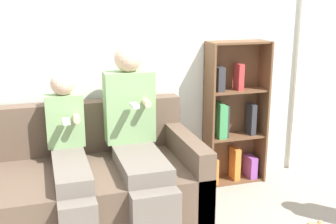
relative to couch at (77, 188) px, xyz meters
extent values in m
cube|color=silver|center=(0.36, 0.50, 0.99)|extent=(10.00, 0.06, 2.55)
cube|color=silver|center=(2.41, 0.45, 0.89)|extent=(0.62, 0.04, 2.34)
cube|color=brown|center=(0.00, -0.11, -0.06)|extent=(1.79, 0.78, 0.44)
cube|color=brown|center=(0.00, 0.35, 0.14)|extent=(1.79, 0.15, 0.85)
cube|color=brown|center=(0.83, -0.11, 0.03)|extent=(0.13, 0.78, 0.63)
cube|color=#70665B|center=(0.45, -0.56, -0.06)|extent=(0.32, 0.12, 0.44)
cube|color=#70665B|center=(0.45, -0.21, 0.21)|extent=(0.32, 0.59, 0.11)
cube|color=#84AD70|center=(0.45, 0.17, 0.54)|extent=(0.38, 0.17, 0.55)
sphere|color=beige|center=(0.45, 0.17, 0.92)|extent=(0.21, 0.21, 0.21)
cylinder|color=beige|center=(0.55, 0.04, 0.60)|extent=(0.05, 0.10, 0.05)
cube|color=white|center=(0.45, -0.01, 0.60)|extent=(0.05, 0.12, 0.02)
cube|color=#70665B|center=(-0.04, -0.18, 0.21)|extent=(0.24, 0.63, 0.11)
cube|color=#84AD70|center=(-0.04, 0.20, 0.47)|extent=(0.28, 0.12, 0.40)
sphere|color=beige|center=(-0.04, 0.20, 0.75)|extent=(0.18, 0.18, 0.18)
cylinder|color=beige|center=(0.03, 0.08, 0.51)|extent=(0.05, 0.10, 0.05)
cube|color=white|center=(-0.04, 0.03, 0.51)|extent=(0.05, 0.12, 0.02)
cube|color=brown|center=(1.18, 0.34, 0.36)|extent=(0.02, 0.23, 1.28)
cube|color=brown|center=(1.71, 0.34, 0.36)|extent=(0.02, 0.23, 1.28)
cube|color=brown|center=(1.45, 0.45, 0.36)|extent=(0.54, 0.02, 1.28)
cube|color=brown|center=(1.45, 0.34, -0.27)|extent=(0.51, 0.20, 0.02)
cube|color=brown|center=(1.45, 0.34, 0.15)|extent=(0.51, 0.20, 0.02)
cube|color=brown|center=(1.45, 0.34, 0.57)|extent=(0.51, 0.20, 0.02)
cube|color=brown|center=(1.45, 0.34, 0.99)|extent=(0.51, 0.20, 0.02)
cube|color=orange|center=(1.25, 0.34, -0.15)|extent=(0.04, 0.16, 0.23)
cube|color=#333338|center=(1.34, 0.34, 0.30)|extent=(0.05, 0.11, 0.29)
cube|color=#934CA3|center=(1.62, 0.34, -0.16)|extent=(0.07, 0.17, 0.20)
cube|color=#C63838|center=(1.46, 0.34, 0.69)|extent=(0.05, 0.11, 0.23)
cube|color=#333338|center=(1.27, 0.34, 0.68)|extent=(0.06, 0.12, 0.21)
cube|color=#333338|center=(1.60, 0.34, 0.30)|extent=(0.05, 0.12, 0.28)
cube|color=#429956|center=(1.28, 0.34, 0.32)|extent=(0.05, 0.15, 0.31)
cube|color=#429956|center=(1.32, 0.34, 0.31)|extent=(0.04, 0.14, 0.30)
cube|color=orange|center=(1.46, 0.34, -0.11)|extent=(0.06, 0.13, 0.30)
sphere|color=tan|center=(1.40, -0.96, -0.01)|extent=(0.04, 0.04, 0.04)
camera|label=1|loc=(-0.21, -2.92, 1.35)|focal=45.00mm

